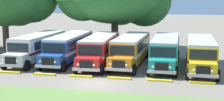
% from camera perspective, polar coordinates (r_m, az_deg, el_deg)
% --- Properties ---
extents(ground_plane, '(220.00, 220.00, 0.00)m').
position_cam_1_polar(ground_plane, '(25.85, -3.11, -5.78)').
color(ground_plane, slate).
extents(parked_bus_slot_0, '(2.75, 10.85, 2.82)m').
position_cam_1_polar(parked_bus_slot_0, '(35.68, -12.89, 0.78)').
color(parked_bus_slot_0, silver).
rests_on(parked_bus_slot_0, ground_plane).
extents(parked_bus_slot_1, '(2.79, 10.85, 2.82)m').
position_cam_1_polar(parked_bus_slot_1, '(34.67, -7.59, 0.69)').
color(parked_bus_slot_1, '#23519E').
rests_on(parked_bus_slot_1, ground_plane).
extents(parked_bus_slot_2, '(3.10, 10.89, 2.82)m').
position_cam_1_polar(parked_bus_slot_2, '(33.18, -2.15, 0.38)').
color(parked_bus_slot_2, red).
rests_on(parked_bus_slot_2, ground_plane).
extents(parked_bus_slot_3, '(2.95, 10.87, 2.82)m').
position_cam_1_polar(parked_bus_slot_3, '(33.15, 3.39, 0.37)').
color(parked_bus_slot_3, orange).
rests_on(parked_bus_slot_3, ground_plane).
extents(parked_bus_slot_4, '(2.71, 10.84, 2.82)m').
position_cam_1_polar(parked_bus_slot_4, '(32.61, 9.40, 0.11)').
color(parked_bus_slot_4, teal).
rests_on(parked_bus_slot_4, ground_plane).
extents(parked_bus_slot_5, '(2.80, 10.85, 2.82)m').
position_cam_1_polar(parked_bus_slot_5, '(32.03, 15.40, -0.27)').
color(parked_bus_slot_5, yellow).
rests_on(parked_bus_slot_5, ground_plane).
extents(curb_wheelstop_0, '(2.00, 0.36, 0.15)m').
position_cam_1_polar(curb_wheelstop_0, '(30.56, -17.56, -3.70)').
color(curb_wheelstop_0, yellow).
rests_on(curb_wheelstop_0, ground_plane).
extents(curb_wheelstop_1, '(2.00, 0.36, 0.15)m').
position_cam_1_polar(curb_wheelstop_1, '(29.05, -11.82, -4.12)').
color(curb_wheelstop_1, yellow).
rests_on(curb_wheelstop_1, ground_plane).
extents(curb_wheelstop_2, '(2.00, 0.36, 0.15)m').
position_cam_1_polar(curb_wheelstop_2, '(27.87, -5.51, -4.54)').
color(curb_wheelstop_2, yellow).
rests_on(curb_wheelstop_2, ground_plane).
extents(curb_wheelstop_3, '(2.00, 0.36, 0.15)m').
position_cam_1_polar(curb_wheelstop_3, '(27.05, 1.28, -4.92)').
color(curb_wheelstop_3, yellow).
rests_on(curb_wheelstop_3, ground_plane).
extents(curb_wheelstop_4, '(2.00, 0.36, 0.15)m').
position_cam_1_polar(curb_wheelstop_4, '(26.62, 8.38, -5.25)').
color(curb_wheelstop_4, yellow).
rests_on(curb_wheelstop_4, ground_plane).
extents(curb_wheelstop_5, '(2.00, 0.36, 0.15)m').
position_cam_1_polar(curb_wheelstop_5, '(26.62, 15.62, -5.50)').
color(curb_wheelstop_5, yellow).
rests_on(curb_wheelstop_5, ground_plane).
extents(secondary_tree, '(13.92, 13.25, 10.68)m').
position_cam_1_polar(secondary_tree, '(45.73, -17.97, 8.53)').
color(secondary_tree, brown).
rests_on(secondary_tree, ground_plane).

